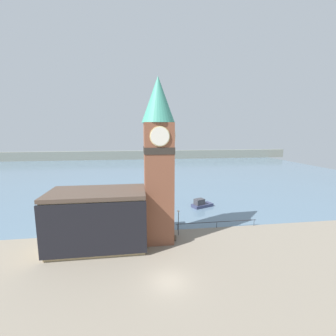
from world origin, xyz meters
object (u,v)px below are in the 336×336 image
(mooring_bollard_near, at_px, (175,237))
(lamp_post, at_px, (178,218))
(pier_building, at_px, (98,219))
(boat_near, at_px, (201,204))
(clock_tower, at_px, (159,157))

(mooring_bollard_near, height_order, lamp_post, lamp_post)
(pier_building, height_order, boat_near, pier_building)
(boat_near, height_order, mooring_bollard_near, boat_near)
(clock_tower, bearing_deg, mooring_bollard_near, -14.22)
(clock_tower, relative_size, mooring_bollard_near, 27.27)
(lamp_post, bearing_deg, pier_building, -171.07)
(mooring_bollard_near, relative_size, lamp_post, 0.21)
(boat_near, bearing_deg, pier_building, -164.42)
(clock_tower, distance_m, pier_building, 11.70)
(mooring_bollard_near, bearing_deg, clock_tower, 165.78)
(clock_tower, height_order, mooring_bollard_near, clock_tower)
(clock_tower, relative_size, lamp_post, 5.72)
(clock_tower, bearing_deg, lamp_post, 18.64)
(clock_tower, distance_m, lamp_post, 9.87)
(pier_building, distance_m, lamp_post, 11.56)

